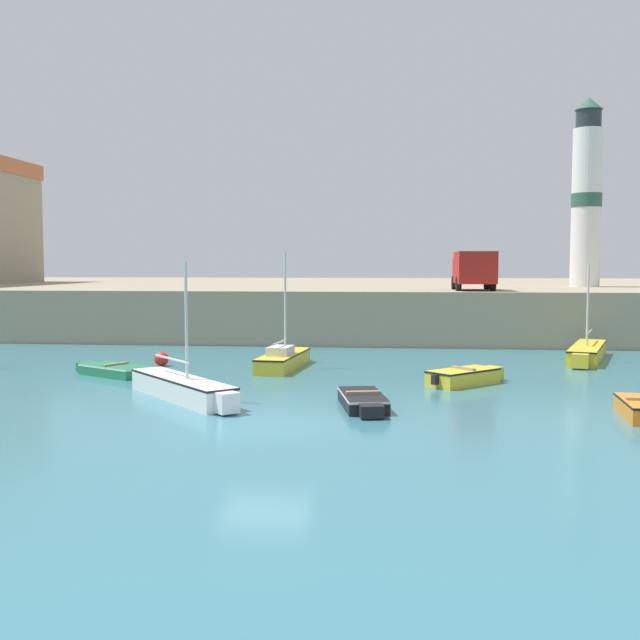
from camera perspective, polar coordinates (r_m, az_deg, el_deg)
The scene contains 11 objects.
ground_plane at distance 21.16m, azimuth -4.19°, elevation -8.09°, with size 200.00×200.00×0.00m, color teal.
quay_seawall at distance 60.56m, azimuth 2.41°, elevation 1.44°, with size 120.00×40.00×3.02m, color gray.
dinghy_black_0 at distance 23.73m, azimuth 3.31°, elevation -6.13°, with size 1.81×3.63×0.52m.
sailboat_white_3 at distance 25.51m, azimuth -10.41°, elevation -5.07°, with size 4.91×5.39×4.60m.
sailboat_yellow_4 at distance 32.64m, azimuth -2.78°, elevation -2.95°, with size 1.82×5.54×5.05m.
dinghy_green_5 at distance 31.71m, azimuth -15.47°, elevation -3.65°, with size 3.67×2.77×0.51m.
sailboat_yellow_6 at distance 37.33m, azimuth 19.68°, elevation -2.31°, with size 3.17×6.61×4.48m.
dinghy_yellow_7 at distance 28.76m, azimuth 11.01°, elevation -4.21°, with size 3.14×3.09×0.66m.
mooring_buoy at distance 33.98m, azimuth -11.99°, elevation -2.92°, with size 0.64×0.64×0.64m, color red.
lighthouse at distance 52.71m, azimuth 19.65°, elevation 8.89°, with size 1.95×1.95×12.30m.
truck_on_quay at distance 43.67m, azimuth 11.64°, elevation 3.83°, with size 2.25×4.35×2.20m.
Camera 1 is at (3.62, -20.35, 4.54)m, focal length 42.00 mm.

